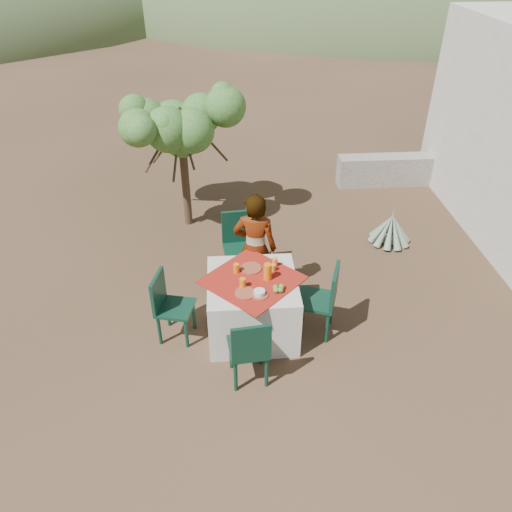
{
  "coord_description": "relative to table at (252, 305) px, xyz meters",
  "views": [
    {
      "loc": [
        0.19,
        -4.91,
        4.17
      ],
      "look_at": [
        0.54,
        -0.01,
        0.81
      ],
      "focal_mm": 35.0,
      "sensor_mm": 36.0,
      "label": 1
    }
  ],
  "objects": [
    {
      "name": "person",
      "position": [
        0.08,
        0.65,
        0.37
      ],
      "size": [
        0.61,
        0.47,
        1.5
      ],
      "primitive_type": "imported",
      "rotation": [
        0.0,
        0.0,
        2.92
      ],
      "color": "#8C6651",
      "rests_on": "ground"
    },
    {
      "name": "glass_near",
      "position": [
        -0.11,
        -0.14,
        0.44
      ],
      "size": [
        0.07,
        0.07,
        0.11
      ],
      "primitive_type": "cylinder",
      "color": "orange",
      "rests_on": "table"
    },
    {
      "name": "chair_right",
      "position": [
        0.82,
        -0.08,
        0.13
      ],
      "size": [
        0.54,
        0.54,
        0.92
      ],
      "rotation": [
        0.0,
        0.0,
        4.38
      ],
      "color": "black",
      "rests_on": "ground"
    },
    {
      "name": "bowl_plate",
      "position": [
        0.06,
        -0.29,
        0.39
      ],
      "size": [
        0.2,
        0.2,
        0.01
      ],
      "primitive_type": "cylinder",
      "color": "brown",
      "rests_on": "table"
    },
    {
      "name": "agave",
      "position": [
        2.22,
        1.81,
        -0.15
      ],
      "size": [
        0.64,
        0.63,
        0.68
      ],
      "rotation": [
        0.0,
        0.0,
        -0.08
      ],
      "color": "gray",
      "rests_on": "ground"
    },
    {
      "name": "chair_left",
      "position": [
        -0.97,
        -0.03,
        0.1
      ],
      "size": [
        0.48,
        0.48,
        0.87
      ],
      "rotation": [
        0.0,
        0.0,
        1.33
      ],
      "color": "black",
      "rests_on": "ground"
    },
    {
      "name": "plate_far",
      "position": [
        -0.0,
        0.21,
        0.39
      ],
      "size": [
        0.25,
        0.25,
        0.01
      ],
      "primitive_type": "cylinder",
      "color": "brown",
      "rests_on": "table"
    },
    {
      "name": "white_bowl",
      "position": [
        0.06,
        -0.29,
        0.42
      ],
      "size": [
        0.13,
        0.13,
        0.05
      ],
      "primitive_type": "cylinder",
      "color": "silver",
      "rests_on": "bowl_plate"
    },
    {
      "name": "juice_pitcher",
      "position": [
        0.17,
        -0.0,
        0.48
      ],
      "size": [
        0.09,
        0.09,
        0.2
      ],
      "primitive_type": "cylinder",
      "color": "orange",
      "rests_on": "table"
    },
    {
      "name": "plate_near",
      "position": [
        -0.09,
        -0.25,
        0.39
      ],
      "size": [
        0.23,
        0.23,
        0.01
      ],
      "primitive_type": "cylinder",
      "color": "brown",
      "rests_on": "table"
    },
    {
      "name": "chair_far",
      "position": [
        -0.1,
        1.1,
        0.16
      ],
      "size": [
        0.49,
        0.49,
        0.97
      ],
      "rotation": [
        0.0,
        0.0,
        0.1
      ],
      "color": "black",
      "rests_on": "ground"
    },
    {
      "name": "napkin_holder",
      "position": [
        0.19,
        0.14,
        0.42
      ],
      "size": [
        0.07,
        0.05,
        0.08
      ],
      "primitive_type": "cube",
      "rotation": [
        0.0,
        0.0,
        -0.32
      ],
      "color": "silver",
      "rests_on": "table"
    },
    {
      "name": "shrub_tree",
      "position": [
        -0.81,
        2.68,
        1.16
      ],
      "size": [
        1.66,
        1.63,
        1.95
      ],
      "color": "#473823",
      "rests_on": "ground"
    },
    {
      "name": "table",
      "position": [
        0.0,
        0.0,
        0.0
      ],
      "size": [
        1.3,
        1.3,
        0.76
      ],
      "color": "beige",
      "rests_on": "ground"
    },
    {
      "name": "stone_wall",
      "position": [
        3.14,
        3.81,
        -0.1
      ],
      "size": [
        2.6,
        0.35,
        0.55
      ],
      "primitive_type": "cube",
      "color": "gray",
      "rests_on": "ground"
    },
    {
      "name": "jar_right",
      "position": [
        0.28,
        0.25,
        0.43
      ],
      "size": [
        0.07,
        0.07,
        0.1
      ],
      "primitive_type": "cylinder",
      "color": "orange",
      "rests_on": "table"
    },
    {
      "name": "fruit_cluster",
      "position": [
        0.27,
        -0.23,
        0.42
      ],
      "size": [
        0.13,
        0.12,
        0.07
      ],
      "color": "#577B2C",
      "rests_on": "table"
    },
    {
      "name": "glass_far",
      "position": [
        -0.17,
        0.15,
        0.44
      ],
      "size": [
        0.07,
        0.07,
        0.11
      ],
      "primitive_type": "cylinder",
      "color": "orange",
      "rests_on": "table"
    },
    {
      "name": "jar_left",
      "position": [
        0.25,
        0.15,
        0.43
      ],
      "size": [
        0.05,
        0.05,
        0.09
      ],
      "primitive_type": "cylinder",
      "color": "orange",
      "rests_on": "table"
    },
    {
      "name": "ground",
      "position": [
        -0.46,
        0.41,
        -0.38
      ],
      "size": [
        160.0,
        160.0,
        0.0
      ],
      "primitive_type": "plane",
      "color": "#342717",
      "rests_on": "ground"
    },
    {
      "name": "chair_near",
      "position": [
        -0.08,
        -0.82,
        0.11
      ],
      "size": [
        0.45,
        0.45,
        0.88
      ],
      "rotation": [
        0.0,
        0.0,
        3.26
      ],
      "color": "black",
      "rests_on": "ground"
    }
  ]
}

